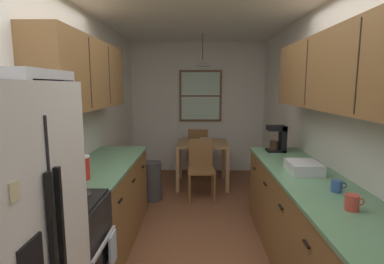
# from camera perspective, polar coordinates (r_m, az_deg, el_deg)

# --- Properties ---
(ground_plane) EXTENTS (12.00, 12.00, 0.00)m
(ground_plane) POSITION_cam_1_polar(r_m,az_deg,el_deg) (3.78, 1.13, -18.09)
(ground_plane) COLOR brown
(wall_left) EXTENTS (0.10, 9.00, 2.55)m
(wall_left) POSITION_cam_1_polar(r_m,az_deg,el_deg) (3.65, -20.50, 1.43)
(wall_left) COLOR silver
(wall_left) RESTS_ON ground
(wall_right) EXTENTS (0.10, 9.00, 2.55)m
(wall_right) POSITION_cam_1_polar(r_m,az_deg,el_deg) (3.66, 22.84, 1.32)
(wall_right) COLOR silver
(wall_right) RESTS_ON ground
(wall_back) EXTENTS (4.40, 0.10, 2.55)m
(wall_back) POSITION_cam_1_polar(r_m,az_deg,el_deg) (6.04, 1.12, 4.64)
(wall_back) COLOR silver
(wall_back) RESTS_ON ground
(ceiling_slab) EXTENTS (4.40, 9.00, 0.08)m
(ceiling_slab) POSITION_cam_1_polar(r_m,az_deg,el_deg) (3.49, 1.27, 23.45)
(ceiling_slab) COLOR white
(stove_range) EXTENTS (0.66, 0.62, 1.10)m
(stove_range) POSITION_cam_1_polar(r_m,az_deg,el_deg) (2.49, -24.21, -21.73)
(stove_range) COLOR black
(stove_range) RESTS_ON ground
(microwave_over_range) EXTENTS (0.39, 0.64, 0.35)m
(microwave_over_range) POSITION_cam_1_polar(r_m,az_deg,el_deg) (2.22, -28.74, 5.76)
(microwave_over_range) COLOR silver
(counter_left) EXTENTS (0.64, 1.73, 0.90)m
(counter_left) POSITION_cam_1_polar(r_m,az_deg,el_deg) (3.49, -15.93, -12.67)
(counter_left) COLOR brown
(counter_left) RESTS_ON ground
(upper_cabinets_left) EXTENTS (0.33, 1.81, 0.68)m
(upper_cabinets_left) POSITION_cam_1_polar(r_m,az_deg,el_deg) (3.26, -19.59, 10.18)
(upper_cabinets_left) COLOR brown
(counter_right) EXTENTS (0.64, 3.03, 0.90)m
(counter_right) POSITION_cam_1_polar(r_m,az_deg,el_deg) (2.90, 22.38, -17.53)
(counter_right) COLOR brown
(counter_right) RESTS_ON ground
(upper_cabinets_right) EXTENTS (0.33, 2.71, 0.64)m
(upper_cabinets_right) POSITION_cam_1_polar(r_m,az_deg,el_deg) (2.63, 27.41, 10.28)
(upper_cabinets_right) COLOR brown
(dining_table) EXTENTS (0.86, 0.81, 0.75)m
(dining_table) POSITION_cam_1_polar(r_m,az_deg,el_deg) (5.18, 1.94, -3.34)
(dining_table) COLOR #A87F51
(dining_table) RESTS_ON ground
(dining_chair_near) EXTENTS (0.42, 0.42, 0.90)m
(dining_chair_near) POSITION_cam_1_polar(r_m,az_deg,el_deg) (4.61, 1.70, -6.42)
(dining_chair_near) COLOR brown
(dining_chair_near) RESTS_ON ground
(dining_chair_far) EXTENTS (0.44, 0.44, 0.90)m
(dining_chair_far) POSITION_cam_1_polar(r_m,az_deg,el_deg) (5.80, 1.26, -3.26)
(dining_chair_far) COLOR brown
(dining_chair_far) RESTS_ON ground
(pendant_light) EXTENTS (0.27, 0.27, 0.53)m
(pendant_light) POSITION_cam_1_polar(r_m,az_deg,el_deg) (5.08, 2.02, 12.90)
(pendant_light) COLOR black
(back_window) EXTENTS (0.82, 0.05, 0.99)m
(back_window) POSITION_cam_1_polar(r_m,az_deg,el_deg) (5.95, 1.61, 6.81)
(back_window) COLOR brown
(trash_bin) EXTENTS (0.31, 0.31, 0.58)m
(trash_bin) POSITION_cam_1_polar(r_m,az_deg,el_deg) (4.63, -7.69, -9.15)
(trash_bin) COLOR #3F3F42
(trash_bin) RESTS_ON ground
(storage_canister) EXTENTS (0.12, 0.12, 0.21)m
(storage_canister) POSITION_cam_1_polar(r_m,az_deg,el_deg) (2.79, -19.94, -6.32)
(storage_canister) COLOR red
(storage_canister) RESTS_ON counter_left
(dish_towel) EXTENTS (0.02, 0.16, 0.24)m
(dish_towel) POSITION_cam_1_polar(r_m,az_deg,el_deg) (2.49, -14.72, -20.52)
(dish_towel) COLOR silver
(coffee_maker) EXTENTS (0.22, 0.18, 0.32)m
(coffee_maker) POSITION_cam_1_polar(r_m,az_deg,el_deg) (3.86, 16.02, -1.10)
(coffee_maker) COLOR black
(coffee_maker) RESTS_ON counter_right
(mug_by_coffeemaker) EXTENTS (0.13, 0.09, 0.10)m
(mug_by_coffeemaker) POSITION_cam_1_polar(r_m,az_deg,el_deg) (2.27, 27.98, -11.65)
(mug_by_coffeemaker) COLOR #BF3F33
(mug_by_coffeemaker) RESTS_ON counter_right
(mug_spare) EXTENTS (0.12, 0.08, 0.09)m
(mug_spare) POSITION_cam_1_polar(r_m,az_deg,el_deg) (2.59, 25.64, -9.17)
(mug_spare) COLOR #335999
(mug_spare) RESTS_ON counter_right
(dish_rack) EXTENTS (0.28, 0.34, 0.10)m
(dish_rack) POSITION_cam_1_polar(r_m,az_deg,el_deg) (3.02, 20.30, -6.25)
(dish_rack) COLOR silver
(dish_rack) RESTS_ON counter_right
(table_serving_bowl) EXTENTS (0.17, 0.17, 0.06)m
(table_serving_bowl) POSITION_cam_1_polar(r_m,az_deg,el_deg) (5.22, 2.36, -1.51)
(table_serving_bowl) COLOR silver
(table_serving_bowl) RESTS_ON dining_table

